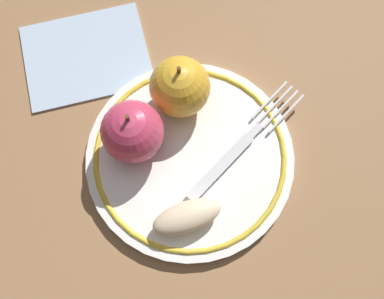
% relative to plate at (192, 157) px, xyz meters
% --- Properties ---
extents(ground_plane, '(2.00, 2.00, 0.00)m').
position_rel_plate_xyz_m(ground_plane, '(-0.00, -0.01, -0.01)').
color(ground_plane, '#956A45').
extents(plate, '(0.22, 0.22, 0.01)m').
position_rel_plate_xyz_m(plate, '(0.00, 0.00, 0.00)').
color(plate, white).
rests_on(plate, ground_plane).
extents(apple_red_whole, '(0.06, 0.06, 0.07)m').
position_rel_plate_xyz_m(apple_red_whole, '(-0.06, 0.00, 0.04)').
color(apple_red_whole, '#C93A5C').
rests_on(apple_red_whole, plate).
extents(apple_second_whole, '(0.06, 0.06, 0.07)m').
position_rel_plate_xyz_m(apple_second_whole, '(-0.03, 0.06, 0.04)').
color(apple_second_whole, gold).
rests_on(apple_second_whole, plate).
extents(apple_slice_front, '(0.08, 0.06, 0.02)m').
position_rel_plate_xyz_m(apple_slice_front, '(0.01, -0.07, 0.02)').
color(apple_slice_front, beige).
rests_on(apple_slice_front, plate).
extents(fork, '(0.10, 0.16, 0.00)m').
position_rel_plate_xyz_m(fork, '(0.05, 0.02, 0.01)').
color(fork, silver).
rests_on(fork, plate).
extents(napkin_folded, '(0.18, 0.17, 0.01)m').
position_rel_plate_xyz_m(napkin_folded, '(-0.15, 0.10, -0.00)').
color(napkin_folded, '#ACC2DA').
rests_on(napkin_folded, ground_plane).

